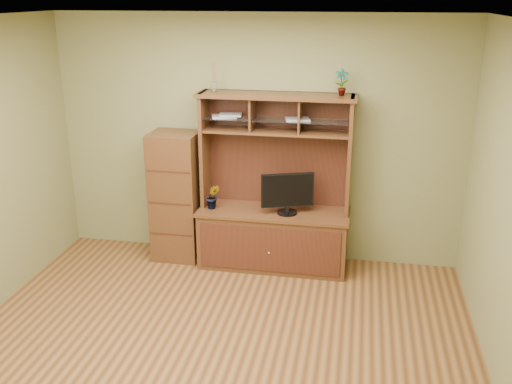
# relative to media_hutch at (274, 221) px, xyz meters

# --- Properties ---
(room) EXTENTS (4.54, 4.04, 2.74)m
(room) POSITION_rel_media_hutch_xyz_m (-0.24, -1.73, 0.83)
(room) COLOR #513017
(room) RESTS_ON ground
(media_hutch) EXTENTS (1.66, 0.61, 1.90)m
(media_hutch) POSITION_rel_media_hutch_xyz_m (0.00, 0.00, 0.00)
(media_hutch) COLOR #442413
(media_hutch) RESTS_ON room
(monitor) EXTENTS (0.54, 0.23, 0.44)m
(monitor) POSITION_rel_media_hutch_xyz_m (0.15, -0.08, 0.36)
(monitor) COLOR black
(monitor) RESTS_ON media_hutch
(orchid_plant) EXTENTS (0.17, 0.15, 0.28)m
(orchid_plant) POSITION_rel_media_hutch_xyz_m (-0.66, -0.08, 0.27)
(orchid_plant) COLOR #275E20
(orchid_plant) RESTS_ON media_hutch
(top_plant) EXTENTS (0.14, 0.10, 0.27)m
(top_plant) POSITION_rel_media_hutch_xyz_m (0.66, 0.08, 1.51)
(top_plant) COLOR #2E5E21
(top_plant) RESTS_ON media_hutch
(reed_diffuser) EXTENTS (0.06, 0.06, 0.30)m
(reed_diffuser) POSITION_rel_media_hutch_xyz_m (-0.66, 0.08, 1.49)
(reed_diffuser) COLOR silver
(reed_diffuser) RESTS_ON media_hutch
(magazines) EXTENTS (1.07, 0.26, 0.04)m
(magazines) POSITION_rel_media_hutch_xyz_m (-0.28, 0.08, 1.13)
(magazines) COLOR #B9BABF
(magazines) RESTS_ON media_hutch
(side_cabinet) EXTENTS (0.52, 0.47, 1.45)m
(side_cabinet) POSITION_rel_media_hutch_xyz_m (-1.11, 0.02, 0.20)
(side_cabinet) COLOR #442413
(side_cabinet) RESTS_ON room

